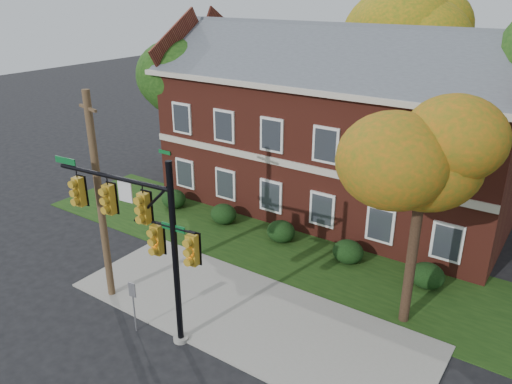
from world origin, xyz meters
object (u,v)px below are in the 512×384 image
Objects in this scene: hedge_far_left at (174,199)px; hedge_far_right at (427,276)px; apartment_building at (335,118)px; hedge_left at (224,214)px; tree_far_rear at (417,33)px; hedge_center at (281,231)px; tree_left_rear at (181,72)px; tree_near_right at (433,150)px; hedge_right at (348,252)px; traffic_signal at (145,228)px; sign_post at (133,299)px; utility_pole at (100,199)px.

hedge_far_right is at bearing 0.00° from hedge_far_left.
hedge_left is (-3.50, -5.25, -4.46)m from apartment_building.
tree_far_rear reaches higher than apartment_building.
tree_left_rear is (-9.73, 4.14, 6.16)m from hedge_center.
hedge_far_right is at bearing 94.52° from tree_near_right.
hedge_center and hedge_right have the same top height.
tree_left_rear is 15.91m from traffic_signal.
tree_near_right is 17.12m from tree_far_rear.
tree_near_right reaches higher than sign_post.
sign_post reaches higher than hedge_far_right.
hedge_far_left is 3.50m from hedge_left.
apartment_building is at bearing 90.00° from hedge_center.
hedge_left is at bearing -110.29° from tree_far_rear.
hedge_right is (3.50, 0.00, 0.00)m from hedge_center.
traffic_signal is (-3.68, -8.32, 3.57)m from hedge_right.
hedge_far_left is 7.00m from hedge_center.
hedge_far_right is 0.12× the size of tree_far_rear.
sign_post is at bearing -95.33° from tree_far_rear.
tree_far_rear is at bearing 78.03° from sign_post.
tree_left_rear reaches higher than sign_post.
utility_pole reaches higher than traffic_signal.
hedge_far_left is at bearing 180.00° from hedge_center.
hedge_left is at bearing 180.00° from hedge_far_right.
sign_post is at bearing -54.85° from tree_left_rear.
traffic_signal reaches higher than hedge_far_right.
apartment_building reaches higher than traffic_signal.
tree_far_rear is 23.14m from sign_post.
traffic_signal is at bearing 3.14° from utility_pole.
apartment_building is 1.63× the size of tree_far_rear.
tree_left_rear reaches higher than hedge_left.
hedge_center is (3.50, 0.00, 0.00)m from hedge_left.
tree_far_rear is 5.78× the size of sign_post.
sign_post is (-2.03, -21.79, -7.49)m from tree_far_rear.
hedge_far_left is 0.12× the size of tree_far_rear.
hedge_far_left is 1.00× the size of hedge_left.
hedge_far_right is at bearing 0.00° from hedge_center.
hedge_left is at bearing 0.00° from hedge_far_left.
tree_far_rear reaches higher than hedge_center.
tree_far_rear reaches higher than hedge_far_left.
hedge_center is 7.00m from hedge_far_right.
tree_near_right is 4.31× the size of sign_post.
hedge_far_right is at bearing -36.89° from apartment_building.
hedge_right is 0.21× the size of traffic_signal.
hedge_far_left is 0.17× the size of utility_pole.
apartment_building is 2.12× the size of tree_left_rear.
tree_left_rear is (-16.73, 4.14, 6.16)m from hedge_far_right.
hedge_center is 8.77m from sign_post.
utility_pole reaches higher than hedge_far_left.
apartment_building is 7.73m from hedge_right.
hedge_left is at bearing -123.67° from apartment_building.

